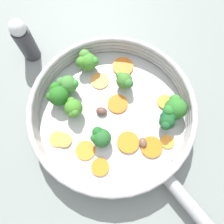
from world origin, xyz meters
The scene contains 28 objects.
ground_plane centered at (0.00, 0.00, 0.00)m, with size 4.00×4.00×0.00m, color slate.
skillet centered at (0.00, 0.00, 0.01)m, with size 0.32×0.32×0.02m, color #B2B5B7.
skillet_rim_wall centered at (0.00, 0.00, 0.04)m, with size 0.33×0.33×0.05m.
skillet_handle centered at (-0.25, -0.07, 0.03)m, with size 0.02×0.02×0.19m, color #999B9E.
skillet_rivet_left centered at (-0.16, -0.01, 0.02)m, with size 0.01×0.01×0.01m, color #B1B9B6.
skillet_rivet_right centered at (-0.14, -0.08, 0.02)m, with size 0.01×0.01×0.01m, color #B4B7B7.
carrot_slice_0 centered at (-0.01, 0.12, 0.02)m, with size 0.03×0.03×0.00m, color orange.
carrot_slice_1 centered at (-0.02, 0.11, 0.02)m, with size 0.03×0.03×0.01m, color #F6963A.
carrot_slice_2 centered at (-0.02, -0.12, 0.02)m, with size 0.03×0.03×0.00m, color orange.
carrot_slice_3 centered at (0.08, -0.01, 0.02)m, with size 0.04×0.04×0.00m, color #F28E41.
carrot_slice_4 centered at (0.02, -0.02, 0.02)m, with size 0.04×0.04×0.00m, color orange.
carrot_slice_5 centered at (0.10, -0.07, 0.02)m, with size 0.05×0.05×0.00m, color orange.
carrot_slice_6 centered at (-0.10, -0.08, 0.02)m, with size 0.03×0.03×0.00m, color orange.
carrot_slice_7 centered at (-0.05, 0.08, 0.02)m, with size 0.04×0.04×0.00m, color orange.
carrot_slice_8 centered at (-0.07, -0.01, 0.02)m, with size 0.04×0.04×0.01m, color orange.
carrot_slice_9 centered at (-0.10, -0.05, 0.02)m, with size 0.04×0.04×0.01m, color orange.
carrot_slice_10 centered at (-0.09, 0.06, 0.02)m, with size 0.04×0.04×0.01m, color orange.
broccoli_floret_0 centered at (0.07, 0.09, 0.05)m, with size 0.05×0.05×0.05m.
broccoli_floret_1 centered at (0.03, 0.07, 0.05)m, with size 0.04×0.04×0.05m.
broccoli_floret_2 centered at (0.09, 0.07, 0.05)m, with size 0.04×0.04×0.05m.
broccoli_floret_3 centered at (-0.04, 0.04, 0.04)m, with size 0.04×0.04×0.04m.
broccoli_floret_4 centered at (0.05, -0.05, 0.04)m, with size 0.04×0.04×0.04m.
broccoli_floret_5 centered at (-0.05, -0.12, 0.05)m, with size 0.05×0.05×0.05m.
broccoli_floret_6 centered at (0.13, 0.01, 0.04)m, with size 0.05×0.05×0.05m.
broccoli_floret_7 centered at (-0.06, -0.09, 0.05)m, with size 0.04×0.04×0.04m.
mushroom_piece_0 centered at (-0.08, -0.03, 0.02)m, with size 0.02×0.02×0.01m, color brown.
mushroom_piece_1 centered at (0.01, 0.02, 0.02)m, with size 0.02×0.02×0.01m, color brown.
salt_shaker centered at (0.22, 0.12, 0.06)m, with size 0.04×0.04×0.11m.
Camera 1 is at (-0.14, 0.06, 0.46)m, focal length 35.00 mm.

